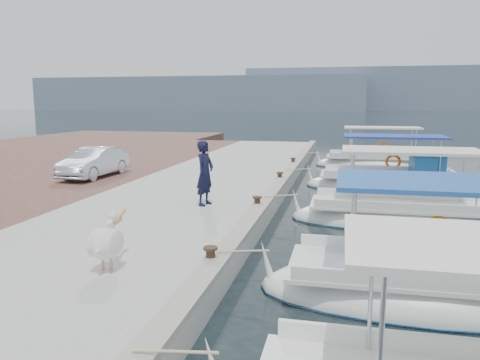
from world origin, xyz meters
name	(u,v)px	position (x,y,z in m)	size (l,w,h in m)	color
ground	(260,238)	(0.00, 0.00, 0.00)	(400.00, 400.00, 0.00)	black
concrete_quay	(205,190)	(-3.00, 5.00, 0.25)	(6.00, 40.00, 0.50)	#9C9C97
quay_curb	(278,185)	(-0.22, 5.00, 0.56)	(0.44, 40.00, 0.12)	gray
cobblestone_strip	(87,185)	(-8.00, 5.00, 0.25)	(4.00, 40.00, 0.50)	#4F2F2A
distant_hills	(411,93)	(29.61, 201.49, 7.61)	(330.00, 60.00, 18.00)	slate
fishing_caique_b	(429,294)	(3.69, -3.24, 0.12)	(6.21, 2.45, 2.83)	white
fishing_caique_c	(401,220)	(3.85, 2.40, 0.12)	(6.52, 2.30, 2.83)	white
fishing_caique_d	(390,184)	(4.06, 8.32, 0.19)	(6.72, 2.46, 2.83)	white
fishing_caique_e	(377,165)	(3.99, 15.11, 0.12)	(6.80, 2.23, 2.83)	white
mooring_bollards	(257,201)	(-0.35, 1.50, 0.69)	(0.28, 20.28, 0.33)	black
pelican	(107,242)	(-2.11, -4.26, 1.04)	(0.53, 1.34, 1.04)	tan
fisherman	(205,173)	(-1.94, 1.47, 1.48)	(0.71, 0.47, 1.95)	black
parked_car	(94,162)	(-7.99, 5.68, 1.12)	(1.31, 3.75, 1.24)	#B3BDCD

